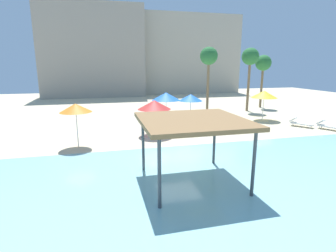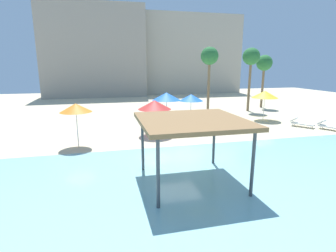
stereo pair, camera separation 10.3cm
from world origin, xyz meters
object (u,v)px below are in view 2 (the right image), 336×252
at_px(beach_umbrella_red_0, 155,105).
at_px(palm_tree_1, 210,58).
at_px(beach_umbrella_blue_1, 166,96).
at_px(beach_umbrella_blue_4, 191,98).
at_px(palm_tree_0, 251,58).
at_px(palm_tree_2, 264,64).
at_px(lounge_chair_1, 204,121).
at_px(shade_pavilion, 192,123).
at_px(beach_umbrella_orange_3, 76,108).
at_px(lounge_chair_0, 301,123).
at_px(lounge_chair_3, 329,126).
at_px(beach_umbrella_yellow_2, 265,94).

bearing_deg(beach_umbrella_red_0, palm_tree_1, 46.82).
relative_size(beach_umbrella_blue_1, beach_umbrella_blue_4, 1.13).
distance_m(beach_umbrella_red_0, palm_tree_0, 15.43).
xyz_separation_m(beach_umbrella_blue_1, palm_tree_2, (14.05, 7.56, 2.69)).
relative_size(beach_umbrella_red_0, palm_tree_0, 0.37).
bearing_deg(beach_umbrella_red_0, beach_umbrella_blue_1, 58.75).
distance_m(beach_umbrella_blue_4, lounge_chair_1, 2.46).
xyz_separation_m(shade_pavilion, palm_tree_2, (15.57, 18.73, 2.53)).
distance_m(beach_umbrella_orange_3, palm_tree_0, 20.86).
bearing_deg(lounge_chair_0, beach_umbrella_blue_4, -147.18).
height_order(beach_umbrella_orange_3, beach_umbrella_blue_4, beach_umbrella_orange_3).
distance_m(beach_umbrella_red_0, palm_tree_1, 11.69).
bearing_deg(beach_umbrella_blue_1, shade_pavilion, -97.76).
bearing_deg(palm_tree_0, lounge_chair_3, -80.74).
bearing_deg(lounge_chair_0, palm_tree_1, 178.37).
distance_m(beach_umbrella_red_0, beach_umbrella_orange_3, 5.72).
xyz_separation_m(shade_pavilion, lounge_chair_0, (12.77, 8.36, -2.44)).
bearing_deg(beach_umbrella_red_0, palm_tree_2, 32.85).
relative_size(lounge_chair_0, palm_tree_0, 0.27).
height_order(beach_umbrella_yellow_2, palm_tree_2, palm_tree_2).
xyz_separation_m(beach_umbrella_yellow_2, palm_tree_0, (1.30, 5.10, 3.46)).
height_order(beach_umbrella_yellow_2, lounge_chair_3, beach_umbrella_yellow_2).
relative_size(beach_umbrella_blue_4, lounge_chair_3, 1.33).
height_order(beach_umbrella_yellow_2, beach_umbrella_blue_4, beach_umbrella_yellow_2).
xyz_separation_m(lounge_chair_1, palm_tree_1, (2.65, 5.71, 5.63)).
bearing_deg(beach_umbrella_blue_4, palm_tree_2, 29.47).
relative_size(shade_pavilion, palm_tree_0, 0.63).
bearing_deg(palm_tree_2, lounge_chair_1, -144.18).
height_order(beach_umbrella_red_0, beach_umbrella_blue_4, beach_umbrella_red_0).
xyz_separation_m(beach_umbrella_blue_1, beach_umbrella_yellow_2, (9.79, 0.56, -0.13)).
distance_m(beach_umbrella_orange_3, beach_umbrella_blue_4, 10.90).
distance_m(beach_umbrella_yellow_2, beach_umbrella_blue_4, 7.25).
xyz_separation_m(beach_umbrella_red_0, palm_tree_1, (7.60, 8.10, 3.65)).
relative_size(beach_umbrella_orange_3, palm_tree_1, 0.40).
distance_m(lounge_chair_0, lounge_chair_3, 2.10).
height_order(lounge_chair_1, lounge_chair_3, same).
bearing_deg(lounge_chair_1, palm_tree_2, 131.70).
bearing_deg(palm_tree_0, beach_umbrella_orange_3, -151.09).
xyz_separation_m(beach_umbrella_blue_4, palm_tree_2, (11.49, 6.49, 2.99)).
bearing_deg(beach_umbrella_blue_4, beach_umbrella_yellow_2, -4.04).
xyz_separation_m(beach_umbrella_red_0, lounge_chair_0, (12.76, -0.33, -1.98)).
height_order(beach_umbrella_blue_4, palm_tree_0, palm_tree_0).
xyz_separation_m(beach_umbrella_red_0, lounge_chair_1, (4.95, 2.39, -1.98)).
distance_m(lounge_chair_1, lounge_chair_3, 10.18).
bearing_deg(beach_umbrella_orange_3, beach_umbrella_yellow_2, 16.16).
bearing_deg(lounge_chair_0, beach_umbrella_yellow_2, 170.30).
bearing_deg(palm_tree_2, beach_umbrella_yellow_2, -121.30).
bearing_deg(beach_umbrella_red_0, beach_umbrella_yellow_2, 15.06).
distance_m(beach_umbrella_blue_1, beach_umbrella_orange_3, 8.15).
relative_size(palm_tree_0, palm_tree_2, 1.11).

